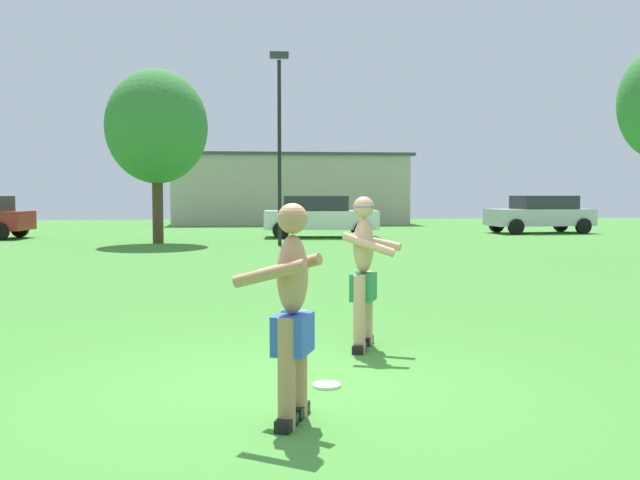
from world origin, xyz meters
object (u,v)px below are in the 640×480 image
(player_with_cap, at_px, (364,265))
(lamp_post, at_px, (279,129))
(car_white_mid_lot, at_px, (320,216))
(player_in_blue, at_px, (292,309))
(tree_behind_players, at_px, (157,127))
(car_silver_far_end, at_px, (541,214))
(frisbee, at_px, (327,385))

(player_with_cap, xyz_separation_m, lamp_post, (-0.07, 15.55, 2.83))
(lamp_post, bearing_deg, car_white_mid_lot, 66.75)
(player_in_blue, xyz_separation_m, car_white_mid_lot, (2.64, 22.06, -0.03))
(player_in_blue, bearing_deg, tree_behind_players, 99.16)
(car_silver_far_end, relative_size, tree_behind_players, 0.76)
(player_in_blue, bearing_deg, car_silver_far_end, 62.89)
(player_with_cap, xyz_separation_m, car_white_mid_lot, (1.68, 19.62, -0.09))
(frisbee, bearing_deg, tree_behind_players, 100.75)
(player_with_cap, bearing_deg, frisbee, -111.55)
(car_silver_far_end, bearing_deg, player_in_blue, -117.11)
(frisbee, bearing_deg, player_with_cap, 68.45)
(lamp_post, xyz_separation_m, tree_behind_players, (-4.02, 1.38, 0.14))
(frisbee, xyz_separation_m, lamp_post, (0.52, 17.05, 3.74))
(tree_behind_players, bearing_deg, car_white_mid_lot, 24.94)
(car_white_mid_lot, distance_m, car_silver_far_end, 9.75)
(car_silver_far_end, bearing_deg, frisbee, -117.34)
(player_with_cap, relative_size, car_silver_far_end, 0.38)
(player_with_cap, bearing_deg, car_white_mid_lot, 85.11)
(frisbee, bearing_deg, car_silver_far_end, 62.66)
(car_white_mid_lot, bearing_deg, lamp_post, -113.25)
(car_white_mid_lot, xyz_separation_m, car_silver_far_end, (9.58, 1.82, 0.00))
(car_silver_far_end, bearing_deg, lamp_post, -152.57)
(player_with_cap, relative_size, player_in_blue, 1.03)
(lamp_post, bearing_deg, frisbee, -91.75)
(car_white_mid_lot, height_order, car_silver_far_end, same)
(player_in_blue, xyz_separation_m, car_silver_far_end, (12.23, 23.88, -0.03))
(frisbee, distance_m, car_white_mid_lot, 21.25)
(car_silver_far_end, bearing_deg, car_white_mid_lot, -169.28)
(player_in_blue, distance_m, frisbee, 1.32)
(player_in_blue, height_order, car_white_mid_lot, player_in_blue)
(frisbee, distance_m, tree_behind_players, 19.15)
(tree_behind_players, bearing_deg, frisbee, -79.25)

